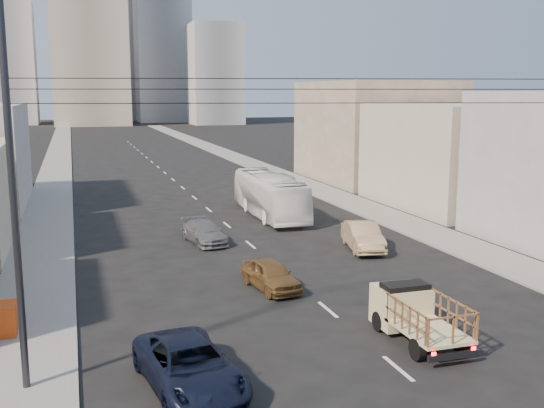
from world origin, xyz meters
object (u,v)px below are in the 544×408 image
flatbed_pickup (416,311)px  sedan_grey (204,232)px  sedan_tan (363,236)px  city_bus (270,195)px  streetlamp_left (16,180)px  navy_pickup (190,366)px  sedan_brown (271,275)px

flatbed_pickup → sedan_grey: flatbed_pickup is taller
sedan_tan → sedan_grey: bearing=164.5°
city_bus → sedan_tan: (2.13, -11.19, -0.79)m
flatbed_pickup → streetlamp_left: bearing=180.0°
flatbed_pickup → sedan_tan: 13.58m
city_bus → sedan_tan: city_bus is taller
flatbed_pickup → sedan_grey: 17.85m
flatbed_pickup → navy_pickup: (-8.54, -1.40, -0.36)m
city_bus → streetlamp_left: size_ratio=0.94×
sedan_brown → sedan_grey: sedan_brown is taller
flatbed_pickup → sedan_tan: bearing=72.6°
sedan_tan → sedan_grey: 9.44m
flatbed_pickup → sedan_grey: (-4.29, 17.32, -0.45)m
navy_pickup → streetlamp_left: (-4.63, 1.41, 5.70)m
city_bus → sedan_tan: 11.42m
city_bus → navy_pickup: bearing=-111.4°
city_bus → sedan_tan: size_ratio=2.37×
sedan_brown → sedan_tan: sedan_tan is taller
sedan_brown → streetlamp_left: (-9.95, -7.40, 5.76)m
flatbed_pickup → city_bus: city_bus is taller
navy_pickup → flatbed_pickup: bearing=1.3°
navy_pickup → sedan_tan: (12.61, 14.35, 0.04)m
navy_pickup → city_bus: size_ratio=0.47×
sedan_grey → streetlamp_left: (-8.88, -17.32, 5.79)m
sedan_brown → sedan_grey: 9.97m
flatbed_pickup → sedan_brown: (-3.22, 7.41, -0.42)m
flatbed_pickup → streetlamp_left: 14.21m
sedan_tan → city_bus: bearing=112.9°
flatbed_pickup → navy_pickup: bearing=-170.7°
sedan_tan → navy_pickup: bearing=-119.2°
navy_pickup → city_bus: 27.62m
sedan_grey → streetlamp_left: 20.30m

